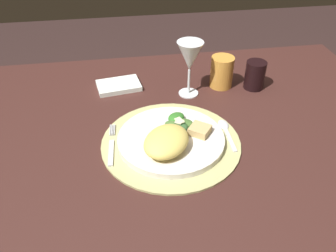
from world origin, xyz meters
The scene contains 12 objects.
dining_table centered at (0.00, 0.00, 0.60)m, with size 1.49×0.93×0.75m.
placemat centered at (0.05, -0.06, 0.75)m, with size 0.36×0.36×0.01m, color tan.
dinner_plate centered at (0.05, -0.06, 0.76)m, with size 0.28×0.28×0.02m, color silver.
pasta_serving centered at (0.03, -0.10, 0.79)m, with size 0.13×0.10×0.05m, color #E7CB60.
salad_greens centered at (0.07, -0.01, 0.78)m, with size 0.09×0.09×0.03m.
bread_piece centered at (0.12, -0.05, 0.78)m, with size 0.05×0.05×0.02m, color tan.
fork centered at (-0.11, -0.05, 0.76)m, with size 0.02×0.16×0.00m.
spoon centered at (0.20, -0.03, 0.76)m, with size 0.03×0.14×0.01m.
napkin centered at (-0.07, 0.25, 0.76)m, with size 0.14×0.09×0.02m, color white.
wine_glass centered at (0.14, 0.18, 0.87)m, with size 0.08×0.08×0.17m.
amber_tumbler centered at (0.25, 0.21, 0.80)m, with size 0.07×0.07×0.10m, color gold.
dark_tumbler centered at (0.36, 0.18, 0.79)m, with size 0.06×0.06×0.09m, color black.
Camera 1 is at (-0.07, -0.75, 1.34)m, focal length 37.72 mm.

